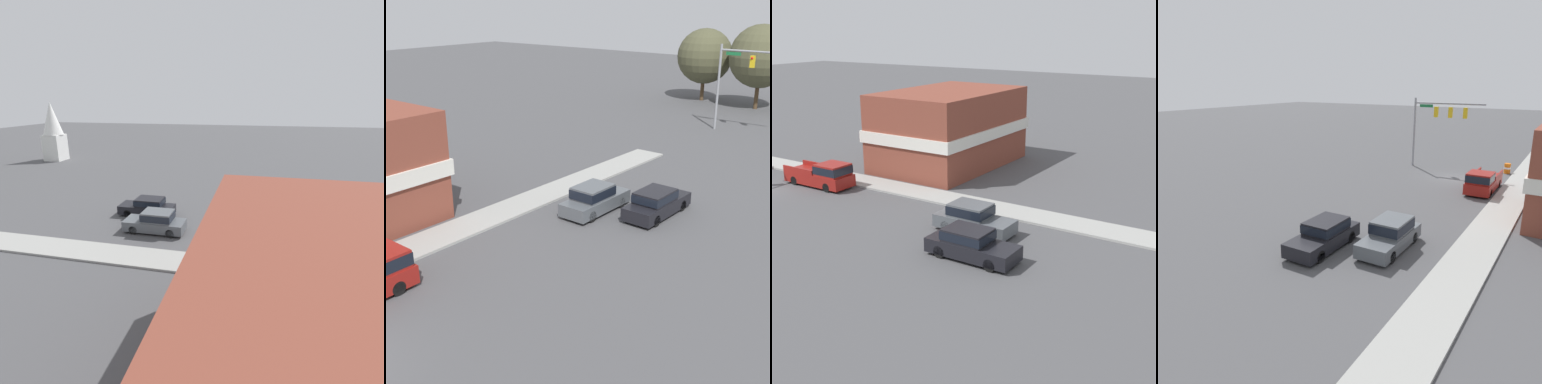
# 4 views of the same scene
# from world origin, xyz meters

# --- Properties ---
(ground_plane) EXTENTS (200.00, 200.00, 0.00)m
(ground_plane) POSITION_xyz_m (0.00, 0.00, 0.00)
(ground_plane) COLOR #4C4C4F
(sidewalk_curb) EXTENTS (2.40, 60.00, 0.14)m
(sidewalk_curb) POSITION_xyz_m (-5.70, 0.00, 0.07)
(sidewalk_curb) COLOR #9E9E99
(sidewalk_curb) RESTS_ON ground
(near_signal_assembly) EXTENTS (7.23, 0.49, 7.18)m
(near_signal_assembly) POSITION_xyz_m (3.15, -3.36, 5.28)
(near_signal_assembly) COLOR gray
(near_signal_assembly) RESTS_ON ground
(car_lead) EXTENTS (1.84, 4.64, 1.68)m
(car_lead) POSITION_xyz_m (-1.61, 17.15, 0.86)
(car_lead) COLOR black
(car_lead) RESTS_ON ground
(car_oncoming) EXTENTS (1.86, 4.77, 1.57)m
(car_oncoming) POSITION_xyz_m (1.51, 18.96, 0.81)
(car_oncoming) COLOR black
(car_oncoming) RESTS_ON ground
(pickup_truck_parked) EXTENTS (1.98, 5.41, 1.84)m
(pickup_truck_parked) POSITION_xyz_m (-3.31, 3.27, 0.90)
(pickup_truck_parked) COLOR black
(pickup_truck_parked) RESTS_ON ground
(construction_barrel) EXTENTS (0.63, 0.63, 1.00)m
(construction_barrel) POSITION_xyz_m (-3.90, -4.76, 0.51)
(construction_barrel) COLOR orange
(construction_barrel) RESTS_ON ground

